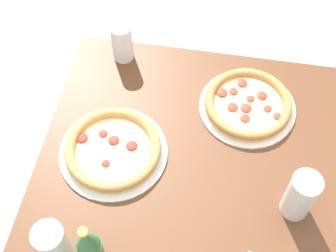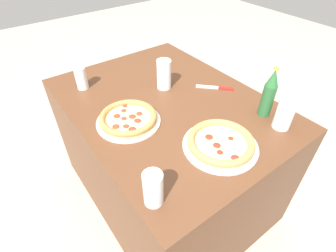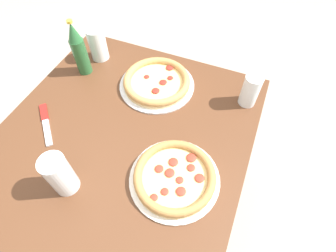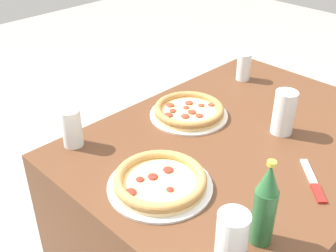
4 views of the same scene
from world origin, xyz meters
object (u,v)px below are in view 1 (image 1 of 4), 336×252
(beer_bottle, at_px, (91,252))
(pizza_salami, at_px, (248,104))
(glass_lemonade, at_px, (53,245))
(glass_water, at_px, (122,44))
(glass_cola, at_px, (300,197))
(pizza_pepperoni, at_px, (113,149))

(beer_bottle, bearing_deg, pizza_salami, -121.06)
(pizza_salami, bearing_deg, glass_lemonade, 50.86)
(glass_water, bearing_deg, glass_cola, 141.41)
(glass_water, distance_m, glass_cola, 0.72)
(pizza_salami, bearing_deg, beer_bottle, 58.94)
(glass_lemonade, bearing_deg, pizza_salami, -129.14)
(pizza_pepperoni, relative_size, glass_cola, 1.96)
(pizza_salami, distance_m, glass_water, 0.44)
(pizza_pepperoni, xyz_separation_m, glass_cola, (-0.51, 0.09, 0.05))
(glass_cola, distance_m, beer_bottle, 0.54)
(pizza_salami, height_order, glass_cola, glass_cola)
(glass_lemonade, xyz_separation_m, glass_cola, (-0.58, -0.23, 0.00))
(glass_lemonade, height_order, glass_water, glass_lemonade)
(pizza_pepperoni, distance_m, beer_bottle, 0.34)
(pizza_salami, bearing_deg, glass_water, -18.91)
(pizza_pepperoni, bearing_deg, pizza_salami, -148.66)
(glass_lemonade, bearing_deg, beer_bottle, 172.53)
(glass_water, distance_m, beer_bottle, 0.70)
(pizza_pepperoni, bearing_deg, glass_water, -81.89)
(glass_water, height_order, beer_bottle, beer_bottle)
(glass_cola, bearing_deg, glass_lemonade, 21.17)
(glass_lemonade, height_order, glass_cola, glass_cola)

